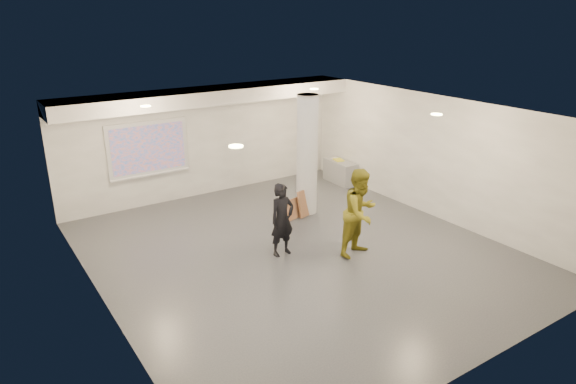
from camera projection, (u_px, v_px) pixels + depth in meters
floor at (298, 252)px, 10.97m from camera, size 8.00×9.00×0.01m
ceiling at (299, 113)px, 9.96m from camera, size 8.00×9.00×0.01m
wall_back at (205, 141)px, 13.99m from camera, size 8.00×0.01×3.00m
wall_front at (489, 276)px, 6.94m from camera, size 8.00×0.01×3.00m
wall_left at (98, 230)px, 8.38m from camera, size 0.01×9.00×3.00m
wall_right at (433, 156)px, 12.55m from camera, size 0.01×9.00×3.00m
soffit_band at (211, 95)px, 13.11m from camera, size 8.00×1.10×0.36m
downlight_nw at (146, 106)px, 10.77m from camera, size 0.22×0.22×0.02m
downlight_ne at (314, 89)px, 13.07m from camera, size 0.22×0.22×0.02m
downlight_sw at (236, 146)px, 7.64m from camera, size 0.22×0.22×0.02m
downlight_se at (437, 114)px, 9.94m from camera, size 0.22×0.22×0.02m
column at (307, 155)px, 12.66m from camera, size 0.52×0.52×3.00m
projection_screen at (148, 149)px, 13.11m from camera, size 2.10×0.13×1.42m
credenza at (340, 172)px, 15.29m from camera, size 0.51×1.14×0.66m
papers_stack at (337, 159)px, 15.40m from camera, size 0.26×0.31×0.02m
postit_pad at (339, 160)px, 15.24m from camera, size 0.30×0.36×0.03m
cardboard_back at (307, 202)px, 12.85m from camera, size 0.64×0.34×0.68m
cardboard_front at (293, 209)px, 12.65m from camera, size 0.49×0.27×0.51m
woman at (282, 220)px, 10.64m from camera, size 0.60×0.41×1.57m
man at (360, 213)px, 10.61m from camera, size 1.05×0.89×1.87m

